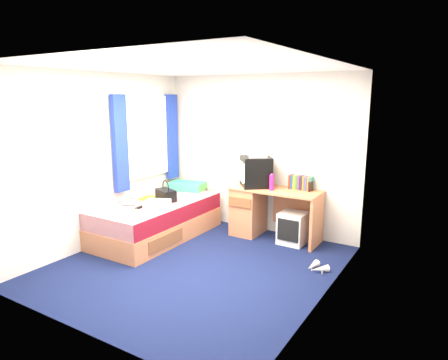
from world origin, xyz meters
The scene contains 20 objects.
ground centered at (0.00, 0.00, 0.00)m, with size 3.40×3.40×0.00m, color #0C1438.
room_shell centered at (0.00, 0.00, 1.45)m, with size 3.40×3.40×3.40m.
bed centered at (-1.10, 0.56, 0.27)m, with size 1.01×2.00×0.54m.
pillow centered at (-1.19, 1.43, 0.60)m, with size 0.57×0.37×0.13m, color #1CA0B7.
desk centered at (0.16, 1.44, 0.41)m, with size 1.30×0.55×0.75m.
storage_cube centered at (0.73, 1.37, 0.23)m, with size 0.36×0.36×0.45m, color white.
crt_tv centered at (0.09, 1.44, 0.97)m, with size 0.60×0.61×0.45m.
vcr centered at (0.09, 1.44, 1.23)m, with size 0.38×0.27×0.07m, color #B9B9BB.
book_row centered at (0.74, 1.60, 0.85)m, with size 0.34×0.13×0.20m.
picture_frame centered at (0.90, 1.55, 0.82)m, with size 0.02×0.12×0.14m, color black.
pink_water_bottle centered at (0.40, 1.32, 0.86)m, with size 0.07×0.07×0.21m, color #E11F76.
aerosol_can centered at (0.27, 1.48, 0.84)m, with size 0.05×0.05×0.18m, color white.
handbag centered at (-1.03, 0.69, 0.63)m, with size 0.39×0.32×0.31m.
towel centered at (-0.86, 0.30, 0.59)m, with size 0.33×0.27×0.11m, color white.
magazine centered at (-1.33, 0.65, 0.55)m, with size 0.21×0.28×0.01m, color yellow.
water_bottle centered at (-1.30, 0.21, 0.58)m, with size 0.07×0.07×0.20m, color silver.
colour_swatch_fan centered at (-0.98, 0.05, 0.55)m, with size 0.22×0.06×0.01m, color gold.
remote_control centered at (-1.08, 0.19, 0.55)m, with size 0.05×0.16×0.02m, color black.
window_assembly centered at (-1.55, 0.90, 1.42)m, with size 0.11×1.42×1.40m.
white_heels centered at (1.33, 0.64, 0.04)m, with size 0.28×0.27×0.09m.
Camera 1 is at (2.74, -3.78, 2.07)m, focal length 32.00 mm.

